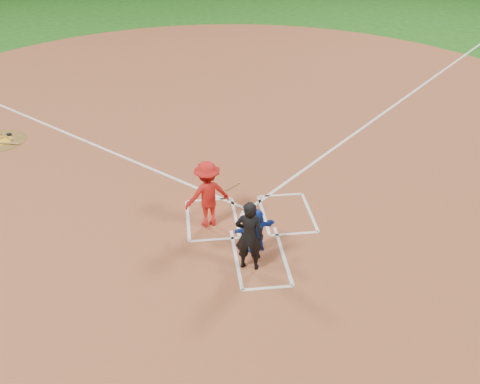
{
  "coord_description": "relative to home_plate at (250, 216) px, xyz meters",
  "views": [
    {
      "loc": [
        -1.66,
        -11.37,
        7.7
      ],
      "look_at": [
        -0.3,
        -0.4,
        1.0
      ],
      "focal_mm": 40.0,
      "sensor_mm": 36.0,
      "label": 1
    }
  ],
  "objects": [
    {
      "name": "on_deck_bat_a",
      "position": [
        -7.42,
        5.68,
        0.03
      ],
      "size": [
        0.59,
        0.68,
        0.06
      ],
      "primitive_type": "cylinder",
      "rotation": [
        1.57,
        0.0,
        0.7
      ],
      "color": "olive",
      "rests_on": "on_deck_circle"
    },
    {
      "name": "ground",
      "position": [
        0.0,
        0.0,
        -0.02
      ],
      "size": [
        120.0,
        120.0,
        0.0
      ],
      "primitive_type": "plane",
      "color": "#1A5515",
      "rests_on": "ground"
    },
    {
      "name": "chalk_markings",
      "position": [
        0.0,
        5.29,
        -0.01
      ],
      "size": [
        28.35,
        17.32,
        0.01
      ],
      "color": "white",
      "rests_on": "home_plate_dirt"
    },
    {
      "name": "umpire",
      "position": [
        -0.3,
        -2.04,
        0.85
      ],
      "size": [
        0.72,
        0.58,
        1.72
      ],
      "primitive_type": "imported",
      "rotation": [
        0.0,
        0.0,
        2.85
      ],
      "color": "black",
      "rests_on": "home_plate_dirt"
    },
    {
      "name": "batter_at_plate",
      "position": [
        -1.08,
        -0.23,
        0.87
      ],
      "size": [
        1.47,
        0.99,
        1.75
      ],
      "color": "red",
      "rests_on": "home_plate_dirt"
    },
    {
      "name": "home_plate",
      "position": [
        0.0,
        0.0,
        0.0
      ],
      "size": [
        0.6,
        0.6,
        0.02
      ],
      "primitive_type": "cylinder",
      "rotation": [
        0.0,
        0.0,
        3.14
      ],
      "color": "white",
      "rests_on": "home_plate_dirt"
    },
    {
      "name": "on_deck_logo",
      "position": [
        -7.57,
        5.43,
        0.0
      ],
      "size": [
        0.8,
        0.8,
        0.0
      ],
      "primitive_type": "cylinder",
      "color": "gold",
      "rests_on": "on_deck_circle"
    },
    {
      "name": "on_deck_circle",
      "position": [
        -7.57,
        5.43,
        -0.0
      ],
      "size": [
        1.7,
        1.7,
        0.01
      ],
      "primitive_type": "cylinder",
      "color": "brown",
      "rests_on": "home_plate_dirt"
    },
    {
      "name": "catcher",
      "position": [
        -0.04,
        -1.44,
        0.55
      ],
      "size": [
        1.09,
        0.64,
        1.12
      ],
      "primitive_type": "imported",
      "rotation": [
        0.0,
        0.0,
        3.46
      ],
      "color": "#13319C",
      "rests_on": "home_plate_dirt"
    },
    {
      "name": "bat_weight_donut",
      "position": [
        -7.37,
        5.83,
        0.03
      ],
      "size": [
        0.19,
        0.19,
        0.05
      ],
      "primitive_type": "torus",
      "color": "black",
      "rests_on": "on_deck_circle"
    },
    {
      "name": "on_deck_bat_c",
      "position": [
        -7.27,
        5.13,
        0.03
      ],
      "size": [
        0.83,
        0.25,
        0.06
      ],
      "primitive_type": "cylinder",
      "rotation": [
        1.57,
        0.0,
        1.34
      ],
      "color": "#A1703B",
      "rests_on": "on_deck_circle"
    },
    {
      "name": "home_plate_dirt",
      "position": [
        0.0,
        6.0,
        -0.01
      ],
      "size": [
        28.0,
        28.0,
        0.01
      ],
      "primitive_type": "cylinder",
      "color": "brown",
      "rests_on": "ground"
    }
  ]
}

